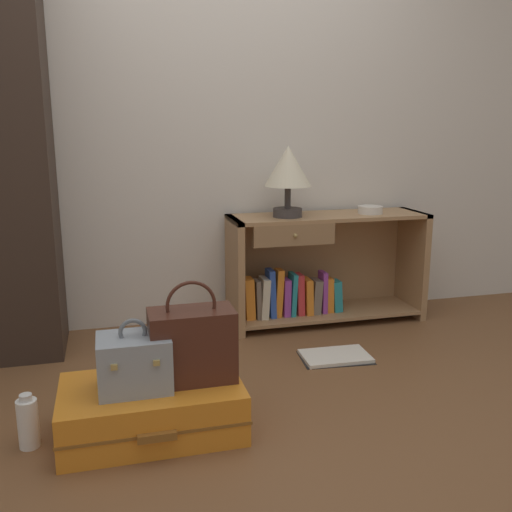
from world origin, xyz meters
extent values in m
plane|color=brown|center=(0.00, 0.00, 0.00)|extent=(9.00, 9.00, 0.00)
cube|color=silver|center=(0.00, 1.50, 1.30)|extent=(6.40, 0.10, 2.60)
cube|color=#A37A51|center=(0.14, 1.24, 0.33)|extent=(0.04, 0.36, 0.66)
cube|color=#A37A51|center=(1.29, 1.24, 0.33)|extent=(0.04, 0.36, 0.66)
cube|color=#A37A51|center=(0.72, 1.24, 0.65)|extent=(1.19, 0.36, 0.02)
cube|color=#A37A51|center=(0.72, 1.24, 0.06)|extent=(1.11, 0.36, 0.02)
cube|color=#A37A51|center=(0.72, 1.41, 0.33)|extent=(1.11, 0.01, 0.64)
cube|color=#8F6B47|center=(0.45, 1.07, 0.58)|extent=(0.48, 0.02, 0.12)
sphere|color=#9E844C|center=(0.45, 1.06, 0.58)|extent=(0.02, 0.02, 0.02)
cube|color=orange|center=(0.22, 1.21, 0.19)|extent=(0.06, 0.10, 0.25)
cube|color=#726659|center=(0.27, 1.21, 0.18)|extent=(0.04, 0.11, 0.23)
cube|color=beige|center=(0.31, 1.21, 0.19)|extent=(0.06, 0.13, 0.24)
cube|color=#2D51B2|center=(0.35, 1.21, 0.21)|extent=(0.05, 0.11, 0.29)
cube|color=orange|center=(0.40, 1.21, 0.21)|extent=(0.06, 0.09, 0.29)
cube|color=purple|center=(0.45, 1.21, 0.18)|extent=(0.04, 0.10, 0.22)
cube|color=teal|center=(0.49, 1.21, 0.19)|extent=(0.04, 0.12, 0.26)
cube|color=red|center=(0.53, 1.21, 0.19)|extent=(0.05, 0.10, 0.25)
cube|color=orange|center=(0.58, 1.21, 0.17)|extent=(0.05, 0.12, 0.22)
cube|color=#726659|center=(0.64, 1.21, 0.17)|extent=(0.06, 0.11, 0.21)
cube|color=purple|center=(0.68, 1.21, 0.19)|extent=(0.03, 0.10, 0.25)
cube|color=orange|center=(0.72, 1.21, 0.17)|extent=(0.04, 0.08, 0.21)
cube|color=teal|center=(0.77, 1.21, 0.16)|extent=(0.07, 0.09, 0.20)
cylinder|color=#3D3838|center=(0.45, 1.22, 0.69)|extent=(0.17, 0.17, 0.05)
cylinder|color=#3D3838|center=(0.45, 1.22, 0.78)|extent=(0.04, 0.04, 0.13)
cone|color=beige|center=(0.45, 1.22, 0.96)|extent=(0.27, 0.27, 0.23)
cylinder|color=silver|center=(0.98, 1.21, 0.69)|extent=(0.15, 0.15, 0.05)
cube|color=orange|center=(-0.43, 0.18, 0.10)|extent=(0.70, 0.41, 0.20)
cube|color=brown|center=(-0.43, 0.18, 0.10)|extent=(0.70, 0.42, 0.01)
cube|color=brown|center=(-0.43, -0.04, 0.10)|extent=(0.14, 0.02, 0.03)
cube|color=#8E99A3|center=(-0.49, 0.16, 0.31)|extent=(0.27, 0.20, 0.21)
torus|color=slate|center=(-0.49, 0.16, 0.43)|extent=(0.11, 0.02, 0.11)
cube|color=tan|center=(-0.57, 0.05, 0.34)|extent=(0.02, 0.01, 0.02)
cube|color=tan|center=(-0.42, 0.05, 0.34)|extent=(0.02, 0.01, 0.02)
cube|color=#472319|center=(-0.27, 0.18, 0.34)|extent=(0.33, 0.18, 0.29)
torus|color=#472319|center=(-0.27, 0.18, 0.51)|extent=(0.20, 0.01, 0.20)
cylinder|color=white|center=(-0.89, 0.19, 0.09)|extent=(0.08, 0.08, 0.19)
cylinder|color=silver|center=(-0.89, 0.19, 0.20)|extent=(0.05, 0.05, 0.02)
cube|color=white|center=(0.55, 0.67, 0.01)|extent=(0.36, 0.24, 0.02)
cube|color=black|center=(0.55, 0.67, 0.00)|extent=(0.38, 0.27, 0.01)
camera|label=1|loc=(-0.56, -1.89, 1.18)|focal=39.87mm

